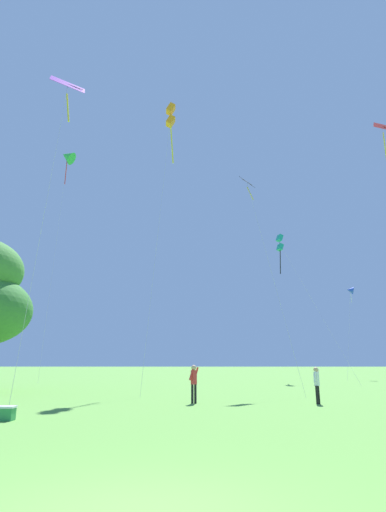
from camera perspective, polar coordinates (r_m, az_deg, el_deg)
The scene contains 10 objects.
kite_blue_delta at distance 53.11m, azimuth 21.43°, elevation -4.56°, with size 4.04×6.33×10.95m.
kite_green_small at distance 54.98m, azimuth -17.42°, elevation 13.30°, with size 3.43×9.81×28.25m.
kite_black_large at distance 31.11m, azimuth 8.00°, elevation 9.18°, with size 2.51×6.81×15.69m.
kite_teal_box at distance 46.33m, azimuth 12.25°, elevation 1.69°, with size 3.82×11.23×15.87m.
kite_orange_box at distance 37.94m, azimuth -3.19°, elevation 19.06°, with size 1.15×9.43×24.30m.
kite_purple_streamer at distance 25.33m, azimuth -17.45°, elevation 21.13°, with size 2.05×5.76×17.78m.
kite_red_high at distance 51.38m, azimuth 25.50°, elevation 14.84°, with size 4.99×9.53×28.60m.
person_in_blue_jacket at distance 19.65m, azimuth 17.17°, elevation -16.69°, with size 0.40×0.43×1.59m.
person_foreground_watcher at distance 19.10m, azimuth 0.12°, elevation -17.23°, with size 0.48×0.39×1.67m.
picnic_cooler at distance 14.93m, azimuth -25.14°, elevation -19.56°, with size 0.60×0.40×0.44m.
Camera 1 is at (0.70, -5.11, 1.77)m, focal length 28.16 mm.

